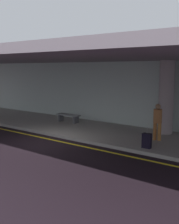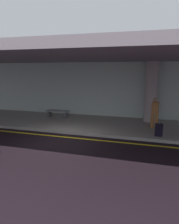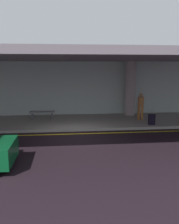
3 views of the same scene
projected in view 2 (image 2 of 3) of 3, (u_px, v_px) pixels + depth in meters
name	position (u px, v px, depth m)	size (l,w,h in m)	color
ground_plane	(61.00, 140.00, 9.96)	(60.00, 60.00, 0.00)	black
sidewalk	(81.00, 123.00, 12.86)	(26.00, 4.20, 0.15)	gray
lane_stripe_yellow	(65.00, 137.00, 10.45)	(26.00, 0.14, 0.01)	yellow
support_column_left_mid	(151.00, 92.00, 12.73)	(0.74, 0.74, 3.65)	gray
ceiling_overhang	(78.00, 58.00, 11.62)	(28.00, 13.20, 0.30)	slate
terminal_back_wall	(91.00, 90.00, 14.61)	(26.00, 0.30, 3.80)	#ADBAB4
traveler_with_luggage	(155.00, 111.00, 11.36)	(0.38, 0.38, 1.68)	brown
suitcase_upright_primary	(159.00, 130.00, 10.05)	(0.36, 0.22, 0.90)	black
bench_metal	(58.00, 112.00, 13.97)	(1.60, 0.50, 0.48)	slate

